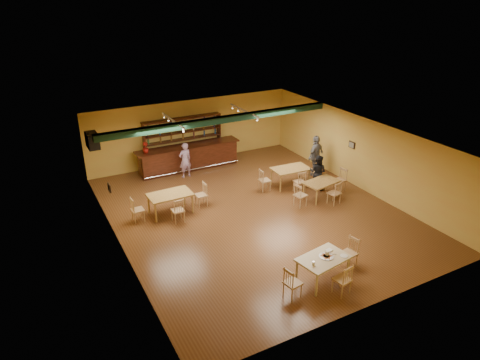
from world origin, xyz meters
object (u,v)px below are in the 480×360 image
dining_table_b (290,177)px  patron_right_a (318,172)px  dining_table_a (171,204)px  near_table (322,269)px  patron_bar (185,160)px  dining_table_d (321,189)px  bar_counter (189,157)px

dining_table_b → patron_right_a: patron_right_a is taller
dining_table_b → dining_table_a: bearing=-177.2°
dining_table_b → patron_right_a: 1.18m
near_table → patron_right_a: bearing=44.6°
dining_table_a → near_table: size_ratio=1.10×
patron_bar → patron_right_a: 5.76m
dining_table_a → dining_table_d: size_ratio=1.12×
bar_counter → dining_table_b: 4.87m
bar_counter → dining_table_d: bearing=-56.5°
bar_counter → dining_table_d: 6.38m
bar_counter → patron_right_a: bearing=-49.4°
dining_table_b → near_table: (-2.90, -5.91, -0.00)m
bar_counter → dining_table_a: bearing=-120.9°
near_table → dining_table_a: bearing=102.9°
dining_table_a → patron_right_a: 6.20m
dining_table_b → bar_counter: bearing=132.5°
dining_table_a → bar_counter: bearing=58.1°
dining_table_d → dining_table_a: bearing=154.6°
bar_counter → dining_table_d: size_ratio=3.42×
dining_table_d → patron_right_a: (0.39, 0.77, 0.39)m
dining_table_a → dining_table_b: (5.34, -0.00, -0.01)m
near_table → patron_bar: (-0.70, 8.84, 0.41)m
patron_right_a → dining_table_d: bearing=121.0°
near_table → patron_bar: bearing=85.0°
dining_table_a → dining_table_d: (5.75, -1.57, -0.04)m
dining_table_b → dining_table_d: size_ratio=1.10×
bar_counter → dining_table_a: bar_counter is taller
dining_table_b → patron_bar: 4.65m
dining_table_a → patron_bar: (1.74, 2.92, 0.40)m
dining_table_b → near_table: 6.59m
bar_counter → near_table: bearing=-88.8°
dining_table_b → near_table: bearing=-113.2°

